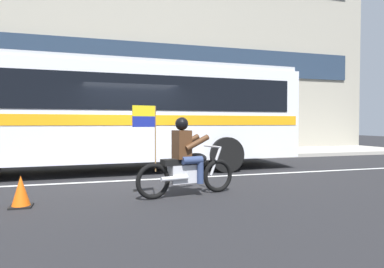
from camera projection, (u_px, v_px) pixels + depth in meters
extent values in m
plane|color=black|center=(133.00, 177.00, 9.21)|extent=(60.00, 60.00, 0.00)
cube|color=#A39E93|center=(118.00, 156.00, 14.08)|extent=(28.00, 3.80, 0.15)
cube|color=silver|center=(136.00, 180.00, 8.63)|extent=(26.60, 0.14, 0.01)
cube|color=gray|center=(113.00, 15.00, 16.08)|extent=(28.00, 0.80, 13.11)
cube|color=#233347|center=(114.00, 55.00, 15.72)|extent=(25.76, 0.10, 1.40)
cube|color=silver|center=(118.00, 114.00, 10.21)|extent=(11.07, 2.95, 2.70)
cube|color=black|center=(118.00, 95.00, 10.19)|extent=(10.19, 2.96, 0.96)
cube|color=orange|center=(118.00, 120.00, 10.22)|extent=(10.85, 2.98, 0.28)
cube|color=#BABCC3|center=(118.00, 67.00, 10.17)|extent=(10.84, 2.82, 0.16)
cylinder|color=black|center=(226.00, 155.00, 10.00)|extent=(1.04, 0.30, 1.04)
torus|color=black|center=(218.00, 176.00, 7.13)|extent=(0.69, 0.22, 0.69)
torus|color=black|center=(153.00, 181.00, 6.45)|extent=(0.69, 0.22, 0.69)
cube|color=silver|center=(185.00, 174.00, 6.76)|extent=(0.68, 0.40, 0.36)
ellipsoid|color=black|center=(196.00, 159.00, 6.87)|extent=(0.52, 0.37, 0.24)
cube|color=black|center=(176.00, 162.00, 6.66)|extent=(0.60, 0.36, 0.12)
cylinder|color=silver|center=(216.00, 162.00, 7.09)|extent=(0.28, 0.11, 0.58)
cylinder|color=silver|center=(212.00, 146.00, 7.04)|extent=(0.16, 0.64, 0.04)
cylinder|color=silver|center=(175.00, 178.00, 6.48)|extent=(0.56, 0.19, 0.09)
cube|color=#4C2D19|center=(182.00, 145.00, 6.71)|extent=(0.34, 0.41, 0.56)
sphere|color=black|center=(182.00, 124.00, 6.70)|extent=(0.26, 0.26, 0.26)
cylinder|color=navy|center=(184.00, 159.00, 6.94)|extent=(0.44, 0.23, 0.15)
cylinder|color=navy|center=(192.00, 170.00, 7.03)|extent=(0.13, 0.13, 0.46)
cylinder|color=navy|center=(192.00, 160.00, 6.63)|extent=(0.44, 0.23, 0.15)
cylinder|color=navy|center=(200.00, 172.00, 6.72)|extent=(0.13, 0.13, 0.46)
cylinder|color=#4C2D19|center=(188.00, 142.00, 7.00)|extent=(0.53, 0.21, 0.32)
cylinder|color=#4C2D19|center=(197.00, 143.00, 6.64)|extent=(0.53, 0.21, 0.32)
cylinder|color=olive|center=(155.00, 139.00, 6.45)|extent=(0.02, 0.02, 1.25)
cube|color=yellow|center=(144.00, 111.00, 6.32)|extent=(0.44, 0.10, 0.20)
cube|color=navy|center=(144.00, 122.00, 6.33)|extent=(0.44, 0.10, 0.20)
cone|color=#EA590F|center=(21.00, 191.00, 5.85)|extent=(0.32, 0.32, 0.55)
cube|color=black|center=(21.00, 206.00, 5.85)|extent=(0.36, 0.36, 0.03)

